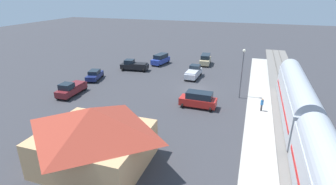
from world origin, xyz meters
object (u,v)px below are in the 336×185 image
Objects in this scene: pickup_silver at (194,72)px; suv_red at (198,99)px; suv_tan at (205,59)px; suv_blue at (161,59)px; sedan_navy at (95,75)px; light_pole_near_platform at (242,68)px; station_building at (94,136)px; pickup_black at (134,65)px; pedestrian_on_platform at (262,104)px; pickup_maroon at (71,89)px.

suv_red is at bearing 105.98° from pickup_silver.
suv_tan reaches higher than pickup_silver.
suv_red is at bearing 122.74° from suv_blue.
sedan_navy is 0.97× the size of suv_red.
pickup_silver is 0.75× the size of light_pole_near_platform.
suv_blue is at bearing -37.65° from pickup_silver.
sedan_navy is at bearing 22.30° from pickup_silver.
suv_red is 8.06m from light_pole_near_platform.
station_building is at bearing 100.38° from suv_blue.
suv_tan is 15.39m from pickup_black.
suv_red is (-12.44, 19.34, 0.00)m from suv_blue.
pickup_maroon is (27.24, 2.59, -0.25)m from pedestrian_on_platform.
pickup_black is 12.31m from pickup_silver.
pickup_silver is (-15.58, -14.20, 0.00)m from pickup_maroon.
suv_blue is at bearing -119.10° from sedan_navy.
pedestrian_on_platform is 6.25m from light_pole_near_platform.
pedestrian_on_platform is at bearing -173.74° from suv_red.
station_building reaches higher than suv_red.
station_building reaches higher than suv_tan.
suv_tan and suv_blue have the same top height.
station_building is 1.80× the size of pickup_maroon.
suv_tan is at bearing -135.78° from sedan_navy.
suv_tan reaches higher than pickup_black.
pickup_maroon is at bearing 5.07° from suv_red.
suv_blue reaches higher than pickup_black.
light_pole_near_platform reaches higher than pickup_silver.
light_pole_near_platform is (-25.04, 0.55, 3.73)m from sedan_navy.
pickup_maroon is 1.05× the size of suv_blue.
station_building is at bearing 48.20° from pedestrian_on_platform.
suv_blue reaches higher than pedestrian_on_platform.
pickup_black is 1.02× the size of pickup_silver.
light_pole_near_platform is at bearing 139.88° from pickup_silver.
pickup_black is (-3.30, -15.00, 0.00)m from pickup_maroon.
suv_tan is 1.02× the size of suv_red.
suv_tan is (-2.92, -37.10, -1.79)m from station_building.
suv_tan is 1.05× the size of sedan_navy.
pedestrian_on_platform is 28.48m from sedan_navy.
suv_blue is at bearing -41.97° from pedestrian_on_platform.
suv_red reaches higher than pickup_silver.
station_building is 1.95× the size of suv_tan.
pickup_black is 8.58m from sedan_navy.
suv_red is at bearing 163.87° from sedan_navy.
pickup_maroon reaches higher than sedan_navy.
suv_blue is 0.95× the size of pickup_silver.
suv_red is at bearing -112.25° from station_building.
light_pole_near_platform is (3.02, -4.34, 3.33)m from pedestrian_on_platform.
pickup_black is at bearing -118.71° from sedan_navy.
pedestrian_on_platform is (-14.22, -15.90, -1.66)m from station_building.
light_pole_near_platform reaches higher than station_building.
pickup_black is 1.16× the size of sedan_navy.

